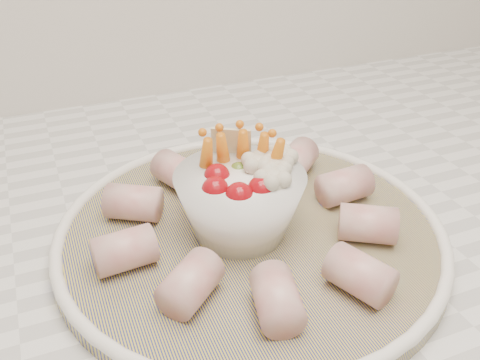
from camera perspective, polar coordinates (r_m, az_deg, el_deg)
name	(u,v)px	position (r m, az deg, el deg)	size (l,w,h in m)	color
serving_platter	(251,232)	(0.52, 1.13, -5.52)	(0.38, 0.38, 0.02)	navy
veggie_bowl	(242,198)	(0.50, 0.21, -1.94)	(0.12, 0.12, 0.10)	white
cured_meat_rolls	(250,213)	(0.51, 1.07, -3.57)	(0.29, 0.30, 0.04)	#BC5656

